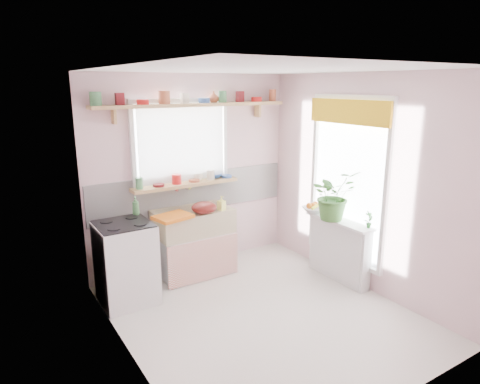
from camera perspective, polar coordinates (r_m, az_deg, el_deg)
room at (r=5.26m, az=3.61°, el=3.25°), size 3.20×3.20×3.20m
sink_unit at (r=5.47m, az=-6.19°, el=-6.59°), size 0.95×0.65×1.11m
cooker at (r=4.93m, az=-14.96°, el=-9.05°), size 0.58×0.58×0.93m
radiator_ledge at (r=5.46m, az=13.06°, el=-7.34°), size 0.22×0.95×0.78m
windowsill at (r=5.43m, az=-7.26°, el=1.02°), size 1.40×0.22×0.04m
pine_shelf at (r=5.35m, az=-6.07°, el=11.48°), size 2.52×0.24×0.04m
shelf_crockery at (r=5.34m, az=-6.31°, el=12.27°), size 2.47×0.11×0.12m
sill_crockery at (r=5.39m, az=-7.76°, el=1.72°), size 1.35×0.11×0.12m
dish_tray at (r=5.03m, az=-8.94°, el=-3.30°), size 0.47×0.39×0.04m
colander at (r=5.18m, az=-4.83°, el=-2.08°), size 0.34×0.34×0.14m
jade_plant at (r=5.23m, az=12.35°, el=-0.40°), size 0.60×0.54×0.61m
fruit_bowl at (r=5.54m, az=9.72°, el=-2.36°), size 0.34×0.34×0.07m
herb_pot at (r=5.07m, az=16.82°, el=-3.54°), size 0.11×0.08×0.20m
soap_bottle_sink at (r=5.29m, az=-2.49°, el=-1.49°), size 0.10×0.10×0.18m
sill_cup at (r=5.54m, az=-5.54°, el=2.01°), size 0.11×0.11×0.09m
sill_bowl at (r=5.67m, az=-3.39°, el=2.19°), size 0.21×0.21×0.06m
shelf_vase at (r=5.54m, az=-3.53°, el=12.55°), size 0.15×0.15×0.14m
cooker_bottle at (r=5.01m, az=-13.75°, el=-1.80°), size 0.09×0.09×0.21m
fruit at (r=5.53m, az=9.75°, el=-1.75°), size 0.20×0.14×0.10m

